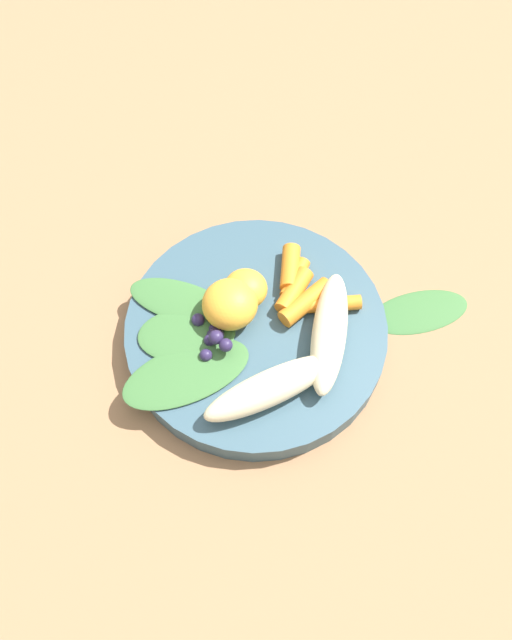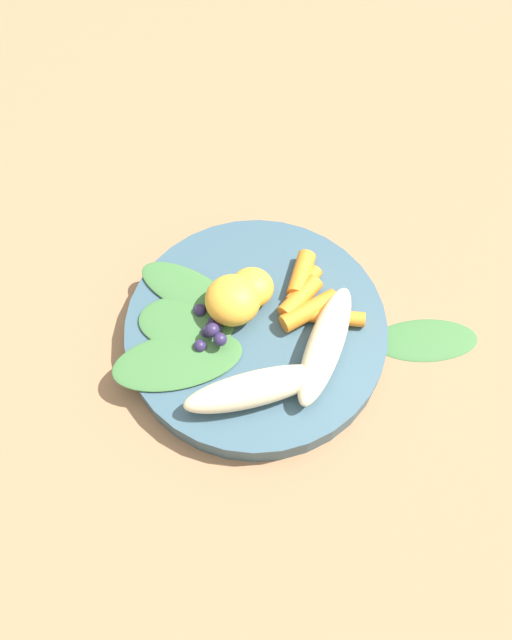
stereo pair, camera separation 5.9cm
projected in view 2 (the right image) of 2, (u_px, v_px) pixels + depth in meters
The scene contains 17 objects.
ground_plane at pixel (256, 337), 0.67m from camera, with size 2.40×2.40×0.00m, color #99704C.
bowl at pixel (256, 331), 0.65m from camera, with size 0.27×0.27×0.03m, color #385666.
banana_peeled_left at pixel (325, 345), 0.61m from camera, with size 0.14×0.03×0.03m, color beige.
banana_peeled_right at pixel (256, 389), 0.59m from camera, with size 0.14×0.03×0.03m, color beige.
orange_segment_near at pixel (233, 300), 0.63m from camera, with size 0.06×0.06×0.04m, color #F4A833.
orange_segment_far at pixel (252, 288), 0.64m from camera, with size 0.04×0.04×0.03m, color #F4A833.
carrot_front at pixel (336, 317), 0.64m from camera, with size 0.02×0.02×0.06m, color orange.
carrot_mid_left at pixel (309, 311), 0.64m from camera, with size 0.02×0.02×0.06m, color orange.
carrot_mid_right at pixel (300, 298), 0.65m from camera, with size 0.02×0.02×0.05m, color orange.
carrot_rear at pixel (304, 286), 0.66m from camera, with size 0.01×0.01×0.05m, color orange.
carrot_small at pixel (301, 274), 0.66m from camera, with size 0.02×0.02×0.05m, color orange.
blueberry_pile at pixel (211, 328), 0.63m from camera, with size 0.04×0.05×0.03m.
coconut_shred_patch at pixel (217, 306), 0.65m from camera, with size 0.05×0.05×0.00m, color white.
kale_leaf_left at pixel (188, 289), 0.66m from camera, with size 0.11×0.05×0.01m, color #3D7038.
kale_leaf_right at pixel (186, 327), 0.64m from camera, with size 0.10×0.06×0.01m, color #3D7038.
kale_leaf_rear at pixel (178, 360), 0.62m from camera, with size 0.13×0.06×0.01m, color #3D7038.
kale_leaf_stray at pixel (427, 342), 0.66m from camera, with size 0.11×0.05×0.01m, color #3D7038.
Camera 2 is at (0.01, -0.31, 0.59)m, focal length 35.70 mm.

